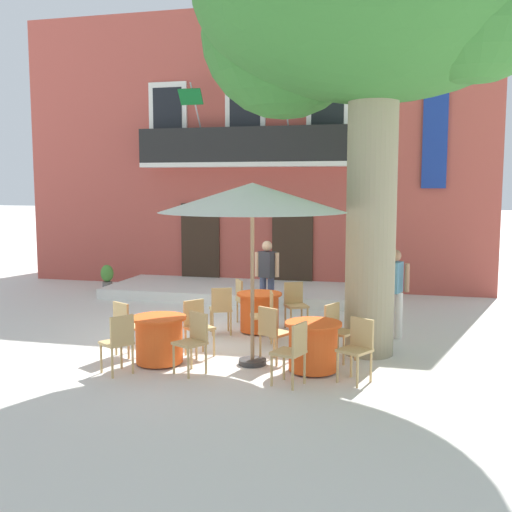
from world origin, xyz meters
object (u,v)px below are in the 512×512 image
Objects in this scene: cafe_chair_middle_3 at (197,324)px; cafe_chair_front_0 at (295,302)px; cafe_chair_near_tree_2 at (293,349)px; ground_planter_right at (372,283)px; cafe_chair_middle_0 at (126,324)px; cafe_table_front at (259,312)px; ground_planter_left at (107,276)px; pedestrian_mid_plaza at (267,274)px; cafe_table_middle at (159,339)px; cafe_chair_front_3 at (266,313)px; cafe_umbrella at (252,198)px; cafe_chair_near_tree_3 at (358,345)px; cafe_chair_middle_1 at (119,340)px; cafe_chair_near_tree_0 at (337,328)px; pedestrian_near_entrance at (394,288)px; cafe_chair_near_tree_1 at (272,330)px; cafe_chair_front_1 at (244,298)px; plane_tree at (370,1)px; cafe_chair_middle_2 at (194,338)px; cafe_chair_front_2 at (221,307)px.

cafe_chair_front_0 is at bearing 61.02° from cafe_chair_middle_3.
cafe_chair_near_tree_2 is 1.17× the size of ground_planter_right.
ground_planter_right is (1.28, 3.30, -0.10)m from cafe_chair_front_0.
cafe_table_front is (1.73, 2.14, -0.14)m from cafe_chair_middle_0.
cafe_chair_near_tree_2 reaches higher than ground_planter_left.
ground_planter_right is 0.48× the size of pedestrian_mid_plaza.
cafe_table_middle is 0.77m from cafe_chair_middle_3.
cafe_chair_front_3 is at bearing 50.26° from cafe_chair_middle_3.
cafe_chair_near_tree_2 is 9.03m from ground_planter_left.
cafe_table_middle is 2.66m from cafe_umbrella.
cafe_chair_near_tree_3 is 3.51m from cafe_chair_middle_1.
cafe_chair_front_3 is (0.29, -0.70, 0.14)m from cafe_table_front.
cafe_chair_near_tree_0 is 1.00× the size of cafe_chair_front_0.
pedestrian_near_entrance is (1.29, 3.10, 0.40)m from cafe_chair_near_tree_2.
cafe_chair_near_tree_1 is 1.00× the size of cafe_chair_middle_1.
cafe_chair_middle_3 is at bearing -118.98° from cafe_chair_front_0.
cafe_table_front is at bearing -51.70° from cafe_chair_front_1.
cafe_table_middle is at bearing -112.99° from cafe_table_front.
cafe_chair_near_tree_0 and cafe_chair_front_3 have the same top height.
cafe_chair_near_tree_1 and cafe_chair_front_1 have the same top height.
cafe_chair_middle_3 is 1.00× the size of cafe_chair_front_1.
cafe_chair_front_0 is at bearing 135.67° from plane_tree.
cafe_table_front is at bearing 82.90° from cafe_chair_middle_2.
cafe_chair_middle_1 is (-0.36, -0.66, 0.14)m from cafe_table_middle.
cafe_umbrella is (0.88, -2.69, 2.08)m from cafe_chair_front_1.
cafe_table_front is at bearing -34.72° from ground_planter_left.
cafe_chair_near_tree_0 and cafe_chair_near_tree_3 have the same top height.
cafe_chair_middle_0 is at bearing -144.36° from cafe_chair_front_3.
cafe_chair_front_3 is at bearing 55.02° from cafe_chair_middle_1.
plane_tree reaches higher than cafe_chair_near_tree_0.
cafe_chair_middle_0 is at bearing -59.40° from ground_planter_left.
ground_planter_right is at bearing 64.37° from cafe_chair_middle_1.
cafe_chair_front_1 is 1.00× the size of cafe_chair_front_3.
cafe_chair_near_tree_0 is 1.05× the size of cafe_table_front.
pedestrian_near_entrance reaches higher than cafe_chair_near_tree_3.
plane_tree is 5.78m from cafe_table_front.
cafe_chair_front_0 reaches higher than ground_planter_left.
cafe_chair_near_tree_1 is at bearing -6.61° from cafe_chair_middle_3.
cafe_chair_front_0 is 0.55× the size of pedestrian_near_entrance.
cafe_chair_front_1 is at bearing 129.24° from cafe_chair_near_tree_3.
pedestrian_near_entrance is at bearing 46.80° from cafe_umbrella.
cafe_umbrella is 8.16m from ground_planter_left.
cafe_chair_front_3 is at bearing 52.68° from cafe_table_middle.
cafe_umbrella is at bearing -45.69° from ground_planter_left.
cafe_chair_front_2 is (-1.87, 2.58, 0.00)m from cafe_chair_near_tree_2.
cafe_chair_near_tree_0 is at bearing -26.31° from cafe_chair_front_2.
cafe_chair_front_2 is 4.84m from ground_planter_right.
cafe_chair_front_2 is (-0.65, -0.38, 0.14)m from cafe_table_front.
plane_tree reaches higher than cafe_chair_near_tree_2.
cafe_umbrella is 4.01m from pedestrian_mid_plaza.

